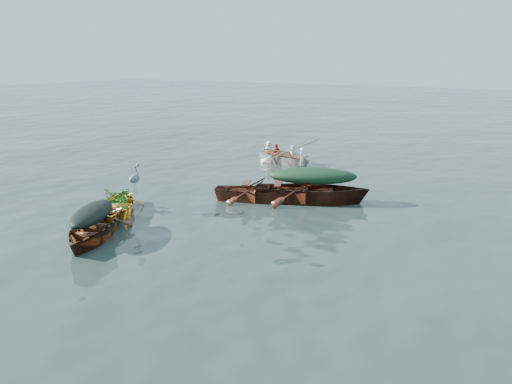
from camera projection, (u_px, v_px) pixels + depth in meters
The scene contains 13 objects.
ground at pixel (195, 235), 12.98m from camera, with size 140.00×140.00×0.00m, color #2B3D36.
yellow_dinghy at pixel (117, 214), 14.68m from camera, with size 1.39×3.21×0.87m, color gold.
dark_covered_boat at pixel (94, 238), 12.72m from camera, with size 1.44×3.87×0.98m, color #552E13.
green_tarp_boat at pixel (312, 203), 15.83m from camera, with size 1.56×5.00×1.21m, color #411C0F.
open_wooden_boat at pixel (262, 201), 15.99m from camera, with size 1.31×4.23×0.98m, color #582716.
rowed_boat at pixel (285, 164), 21.55m from camera, with size 1.16×3.86×0.89m, color white.
dark_tarp_cover at pixel (92, 213), 12.54m from camera, with size 0.79×2.13×0.40m, color black.
green_tarp_cover at pixel (313, 176), 15.61m from camera, with size 0.86×2.75×0.52m, color #16361C.
thwart_benches at pixel (262, 186), 15.86m from camera, with size 0.79×2.11×0.04m, color #511B13, non-canonical shape.
heron at pixel (135, 184), 14.54m from camera, with size 0.28×0.40×0.92m, color gray, non-canonical shape.
dinghy_weeds at pixel (120, 185), 15.01m from camera, with size 0.70×0.90×0.60m, color #246E1C.
rowers at pixel (285, 145), 21.33m from camera, with size 1.04×2.70×0.76m, color silver.
oars at pixel (285, 153), 21.42m from camera, with size 2.60×0.60×0.06m, color #A6833F, non-canonical shape.
Camera 1 is at (7.63, -9.70, 4.47)m, focal length 35.00 mm.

